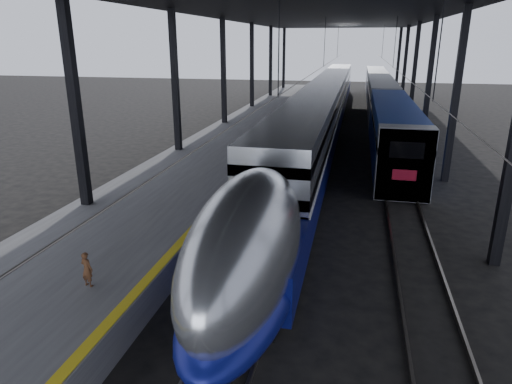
% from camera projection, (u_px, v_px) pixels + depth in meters
% --- Properties ---
extents(ground, '(160.00, 160.00, 0.00)m').
position_uv_depth(ground, '(176.00, 309.00, 13.02)').
color(ground, black).
rests_on(ground, ground).
extents(platform, '(6.00, 80.00, 1.00)m').
position_uv_depth(platform, '(236.00, 142.00, 32.12)').
color(platform, '#4C4C4F').
rests_on(platform, ground).
extents(yellow_strip, '(0.30, 80.00, 0.01)m').
position_uv_depth(yellow_strip, '(275.00, 137.00, 31.39)').
color(yellow_strip, gold).
rests_on(yellow_strip, platform).
extents(rails, '(6.52, 80.00, 0.16)m').
position_uv_depth(rails, '(351.00, 154.00, 30.61)').
color(rails, slate).
rests_on(rails, ground).
extents(canopy, '(18.00, 75.00, 9.47)m').
position_uv_depth(canopy, '(318.00, 10.00, 28.30)').
color(canopy, black).
rests_on(canopy, ground).
extents(tgv_train, '(2.82, 65.20, 4.04)m').
position_uv_depth(tgv_train, '(324.00, 109.00, 37.84)').
color(tgv_train, '#B0B3B8').
rests_on(tgv_train, ground).
extents(second_train, '(2.57, 56.05, 3.54)m').
position_uv_depth(second_train, '(381.00, 98.00, 46.24)').
color(second_train, navy).
rests_on(second_train, ground).
extents(child, '(0.41, 0.32, 0.99)m').
position_uv_depth(child, '(87.00, 269.00, 12.15)').
color(child, '#4F2E1A').
rests_on(child, platform).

